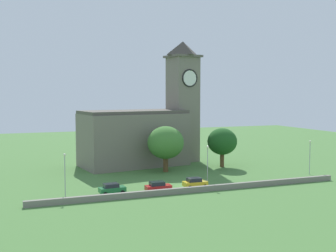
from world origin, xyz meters
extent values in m
plane|color=#477538|center=(0.00, 15.00, 0.00)|extent=(200.00, 200.00, 0.00)
cube|color=slate|center=(-2.68, 23.84, 5.85)|extent=(24.50, 15.23, 11.70)
cube|color=#524C43|center=(-2.68, 23.84, 12.05)|extent=(24.35, 14.30, 0.70)
cube|color=slate|center=(10.12, 25.90, 12.32)|extent=(6.88, 6.88, 24.64)
cube|color=#5B554B|center=(10.12, 25.90, 24.89)|extent=(7.98, 7.98, 0.50)
pyramid|color=#403C35|center=(10.12, 25.90, 26.79)|extent=(7.22, 7.22, 3.30)
cylinder|color=white|center=(10.61, 22.88, 19.71)|extent=(3.81, 0.73, 3.84)
torus|color=black|center=(10.61, 22.88, 19.71)|extent=(4.19, 1.01, 4.19)
cylinder|color=white|center=(13.14, 26.38, 19.71)|extent=(0.73, 3.81, 3.84)
torus|color=black|center=(13.14, 26.38, 19.71)|extent=(1.01, 4.19, 4.19)
cube|color=gray|center=(0.00, -4.76, 0.47)|extent=(54.19, 0.70, 0.94)
cube|color=#1E6B38|center=(-13.37, -1.02, 0.70)|extent=(4.35, 2.17, 0.78)
cube|color=#1E232B|center=(-13.58, -1.04, 1.40)|extent=(2.48, 1.80, 0.62)
cylinder|color=black|center=(-12.02, 0.01, 0.31)|extent=(0.65, 0.38, 0.62)
cylinder|color=black|center=(-11.87, -1.81, 0.31)|extent=(0.65, 0.38, 0.62)
cylinder|color=black|center=(-14.87, -0.23, 0.31)|extent=(0.65, 0.38, 0.62)
cylinder|color=black|center=(-14.72, -2.05, 0.31)|extent=(0.65, 0.38, 0.62)
cube|color=red|center=(-5.95, -2.27, 0.69)|extent=(4.28, 1.90, 0.77)
cube|color=#1E232B|center=(-6.16, -2.26, 1.39)|extent=(2.41, 1.65, 0.61)
cylinder|color=black|center=(-4.49, -1.37, 0.31)|extent=(0.62, 0.34, 0.62)
cylinder|color=black|center=(-4.52, -3.21, 0.31)|extent=(0.62, 0.34, 0.62)
cylinder|color=black|center=(-7.38, -1.33, 0.31)|extent=(0.62, 0.34, 0.62)
cylinder|color=black|center=(-7.41, -3.16, 0.31)|extent=(0.62, 0.34, 0.62)
cube|color=gold|center=(0.94, -1.72, 0.71)|extent=(4.08, 1.97, 0.79)
cube|color=#1E232B|center=(0.73, -1.72, 1.42)|extent=(2.29, 1.72, 0.63)
cylinder|color=black|center=(2.33, -0.76, 0.32)|extent=(0.64, 0.35, 0.63)
cylinder|color=black|center=(2.32, -2.70, 0.32)|extent=(0.64, 0.35, 0.63)
cylinder|color=black|center=(-0.44, -0.74, 0.32)|extent=(0.64, 0.35, 0.63)
cylinder|color=black|center=(-0.45, -2.69, 0.32)|extent=(0.64, 0.35, 0.63)
cylinder|color=#9EA0A5|center=(-20.68, -0.17, 3.19)|extent=(0.14, 0.14, 6.38)
sphere|color=#F4EFCC|center=(-20.68, -0.17, 6.60)|extent=(0.44, 0.44, 0.44)
cylinder|color=#9EA0A5|center=(3.97, -0.28, 3.26)|extent=(0.14, 0.14, 6.52)
sphere|color=#F4EFCC|center=(3.97, -0.28, 6.74)|extent=(0.44, 0.44, 0.44)
cylinder|color=#9EA0A5|center=(27.21, 1.03, 3.19)|extent=(0.14, 0.14, 6.39)
sphere|color=#F4EFCC|center=(27.21, 1.03, 6.61)|extent=(0.44, 0.44, 0.44)
cylinder|color=brown|center=(14.96, 14.92, 1.61)|extent=(0.91, 0.91, 3.22)
ellipsoid|color=#1E511E|center=(14.96, 14.92, 5.65)|extent=(6.49, 6.49, 5.84)
cylinder|color=brown|center=(1.34, 13.93, 1.63)|extent=(1.05, 1.05, 3.27)
ellipsoid|color=#427A33|center=(1.34, 13.93, 6.08)|extent=(7.51, 7.51, 6.76)
camera|label=1|loc=(-28.32, -66.23, 16.06)|focal=44.72mm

